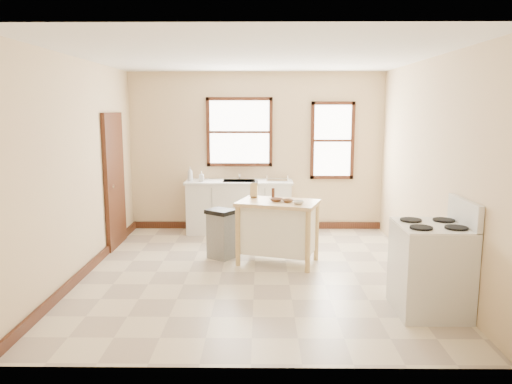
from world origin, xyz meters
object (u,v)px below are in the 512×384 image
at_px(knife_block, 254,191).
at_px(kitchen_island, 278,232).
at_px(bowl_b, 288,201).
at_px(trash_bin, 221,234).
at_px(pepper_grinder, 273,193).
at_px(soap_bottle_b, 201,176).
at_px(gas_stove, 431,256).
at_px(soap_bottle_a, 190,174).
at_px(dish_rack, 277,178).
at_px(bowl_c, 298,203).
at_px(bowl_a, 276,200).

bearing_deg(knife_block, kitchen_island, -34.83).
relative_size(kitchen_island, knife_block, 5.42).
distance_m(bowl_b, trash_bin, 1.13).
distance_m(knife_block, pepper_grinder, 0.29).
xyz_separation_m(soap_bottle_b, gas_stove, (2.83, -3.39, -0.39)).
bearing_deg(knife_block, soap_bottle_b, 129.17).
bearing_deg(soap_bottle_a, bowl_b, -69.10).
bearing_deg(soap_bottle_a, trash_bin, -87.36).
bearing_deg(pepper_grinder, kitchen_island, -73.88).
xyz_separation_m(pepper_grinder, gas_stove, (1.63, -1.93, -0.35)).
xyz_separation_m(kitchen_island, bowl_b, (0.13, -0.07, 0.46)).
bearing_deg(dish_rack, pepper_grinder, -116.12).
relative_size(dish_rack, knife_block, 1.90).
bearing_deg(bowl_b, bowl_c, -47.77).
distance_m(dish_rack, pepper_grinder, 1.55).
xyz_separation_m(soap_bottle_a, bowl_a, (1.45, -1.78, -0.13)).
distance_m(knife_block, gas_stove, 2.79).
distance_m(soap_bottle_a, gas_stove, 4.64).
bearing_deg(soap_bottle_b, bowl_a, -55.54).
relative_size(soap_bottle_b, dish_rack, 0.46).
bearing_deg(knife_block, trash_bin, -165.77).
distance_m(soap_bottle_a, dish_rack, 1.52).
relative_size(soap_bottle_b, pepper_grinder, 1.17).
relative_size(trash_bin, gas_stove, 0.59).
bearing_deg(knife_block, gas_stove, -40.86).
relative_size(bowl_a, bowl_b, 1.09).
height_order(pepper_grinder, trash_bin, pepper_grinder).
bearing_deg(knife_block, bowl_b, -31.66).
bearing_deg(dish_rack, soap_bottle_b, 161.44).
height_order(bowl_b, trash_bin, bowl_b).
bearing_deg(soap_bottle_a, dish_rack, -20.33).
distance_m(soap_bottle_a, knife_block, 1.86).
height_order(soap_bottle_b, gas_stove, gas_stove).
height_order(soap_bottle_a, trash_bin, soap_bottle_a).
height_order(bowl_b, gas_stove, gas_stove).
bearing_deg(trash_bin, knife_block, 44.13).
height_order(soap_bottle_a, dish_rack, soap_bottle_a).
xyz_separation_m(pepper_grinder, trash_bin, (-0.75, -0.01, -0.60)).
relative_size(pepper_grinder, bowl_c, 1.02).
xyz_separation_m(knife_block, pepper_grinder, (0.28, -0.07, -0.02)).
height_order(bowl_b, bowl_c, bowl_c).
distance_m(dish_rack, bowl_c, 2.00).
height_order(knife_block, gas_stove, gas_stove).
bearing_deg(bowl_b, gas_stove, -48.90).
distance_m(soap_bottle_a, trash_bin, 1.82).
xyz_separation_m(kitchen_island, pepper_grinder, (-0.06, 0.22, 0.52)).
distance_m(bowl_a, gas_stove, 2.35).
bearing_deg(bowl_a, knife_block, 136.60).
distance_m(soap_bottle_b, bowl_a, 2.10).
relative_size(bowl_c, trash_bin, 0.20).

